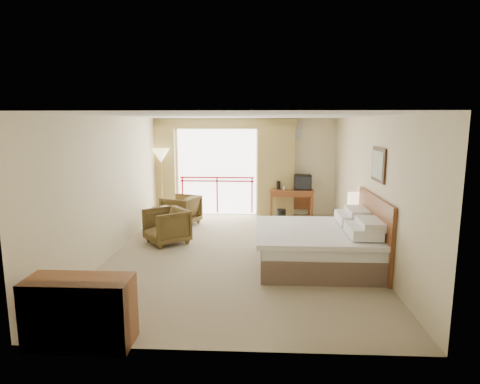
# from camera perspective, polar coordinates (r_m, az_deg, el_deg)

# --- Properties ---
(floor) EXTENTS (7.00, 7.00, 0.00)m
(floor) POSITION_cam_1_polar(r_m,az_deg,el_deg) (8.12, -0.12, -8.67)
(floor) COLOR gray
(floor) RESTS_ON ground
(ceiling) EXTENTS (7.00, 7.00, 0.00)m
(ceiling) POSITION_cam_1_polar(r_m,az_deg,el_deg) (7.70, -0.13, 10.76)
(ceiling) COLOR white
(ceiling) RESTS_ON wall_back
(wall_back) EXTENTS (5.00, 0.00, 5.00)m
(wall_back) POSITION_cam_1_polar(r_m,az_deg,el_deg) (11.26, 0.78, 3.59)
(wall_back) COLOR beige
(wall_back) RESTS_ON ground
(wall_front) EXTENTS (5.00, 0.00, 5.00)m
(wall_front) POSITION_cam_1_polar(r_m,az_deg,el_deg) (4.38, -2.45, -6.43)
(wall_front) COLOR beige
(wall_front) RESTS_ON ground
(wall_left) EXTENTS (0.00, 7.00, 7.00)m
(wall_left) POSITION_cam_1_polar(r_m,az_deg,el_deg) (8.30, -17.62, 0.88)
(wall_left) COLOR beige
(wall_left) RESTS_ON ground
(wall_right) EXTENTS (0.00, 7.00, 7.00)m
(wall_right) POSITION_cam_1_polar(r_m,az_deg,el_deg) (8.07, 17.91, 0.61)
(wall_right) COLOR beige
(wall_right) RESTS_ON ground
(balcony_door) EXTENTS (2.40, 0.00, 2.40)m
(balcony_door) POSITION_cam_1_polar(r_m,az_deg,el_deg) (11.32, -3.29, 2.83)
(balcony_door) COLOR white
(balcony_door) RESTS_ON wall_back
(balcony_railing) EXTENTS (2.09, 0.03, 1.02)m
(balcony_railing) POSITION_cam_1_polar(r_m,az_deg,el_deg) (11.35, -3.28, 0.88)
(balcony_railing) COLOR #AE0E13
(balcony_railing) RESTS_ON wall_back
(curtain_left) EXTENTS (1.00, 0.26, 2.50)m
(curtain_left) POSITION_cam_1_polar(r_m,az_deg,el_deg) (11.47, -11.59, 3.00)
(curtain_left) COLOR olive
(curtain_left) RESTS_ON wall_back
(curtain_right) EXTENTS (1.00, 0.26, 2.50)m
(curtain_right) POSITION_cam_1_polar(r_m,az_deg,el_deg) (11.13, 5.13, 2.95)
(curtain_right) COLOR olive
(curtain_right) RESTS_ON wall_back
(valance) EXTENTS (4.40, 0.22, 0.28)m
(valance) POSITION_cam_1_polar(r_m,az_deg,el_deg) (11.13, -3.41, 9.68)
(valance) COLOR olive
(valance) RESTS_ON wall_back
(hvac_vent) EXTENTS (0.50, 0.04, 0.50)m
(hvac_vent) POSITION_cam_1_polar(r_m,az_deg,el_deg) (11.20, 7.52, 8.60)
(hvac_vent) COLOR silver
(hvac_vent) RESTS_ON wall_back
(bed) EXTENTS (2.13, 2.06, 0.97)m
(bed) POSITION_cam_1_polar(r_m,az_deg,el_deg) (7.50, 11.23, -7.40)
(bed) COLOR brown
(bed) RESTS_ON floor
(headboard) EXTENTS (0.06, 2.10, 1.30)m
(headboard) POSITION_cam_1_polar(r_m,az_deg,el_deg) (7.63, 18.50, -5.30)
(headboard) COLOR #662F15
(headboard) RESTS_ON wall_right
(framed_art) EXTENTS (0.04, 0.72, 0.60)m
(framed_art) POSITION_cam_1_polar(r_m,az_deg,el_deg) (7.42, 19.09, 3.68)
(framed_art) COLOR black
(framed_art) RESTS_ON wall_right
(nightstand) EXTENTS (0.41, 0.48, 0.56)m
(nightstand) POSITION_cam_1_polar(r_m,az_deg,el_deg) (8.86, 15.89, -5.56)
(nightstand) COLOR #662F15
(nightstand) RESTS_ON floor
(table_lamp) EXTENTS (0.31, 0.31, 0.54)m
(table_lamp) POSITION_cam_1_polar(r_m,az_deg,el_deg) (8.75, 16.03, -1.03)
(table_lamp) COLOR tan
(table_lamp) RESTS_ON nightstand
(phone) EXTENTS (0.20, 0.16, 0.08)m
(phone) POSITION_cam_1_polar(r_m,az_deg,el_deg) (8.63, 15.89, -3.78)
(phone) COLOR black
(phone) RESTS_ON nightstand
(desk) EXTENTS (1.18, 0.57, 0.77)m
(desk) POSITION_cam_1_polar(r_m,az_deg,el_deg) (11.13, 7.25, -0.46)
(desk) COLOR #662F15
(desk) RESTS_ON floor
(tv) EXTENTS (0.46, 0.36, 0.42)m
(tv) POSITION_cam_1_polar(r_m,az_deg,el_deg) (11.04, 8.87, 1.39)
(tv) COLOR black
(tv) RESTS_ON desk
(coffee_maker) EXTENTS (0.13, 0.13, 0.23)m
(coffee_maker) POSITION_cam_1_polar(r_m,az_deg,el_deg) (11.01, 5.49, 0.96)
(coffee_maker) COLOR black
(coffee_maker) RESTS_ON desk
(cup) EXTENTS (0.09, 0.09, 0.11)m
(cup) POSITION_cam_1_polar(r_m,az_deg,el_deg) (10.98, 6.28, 0.58)
(cup) COLOR white
(cup) RESTS_ON desk
(wastebasket) EXTENTS (0.29, 0.29, 0.31)m
(wastebasket) POSITION_cam_1_polar(r_m,az_deg,el_deg) (10.71, 5.88, -3.28)
(wastebasket) COLOR black
(wastebasket) RESTS_ON floor
(armchair_far) EXTENTS (1.06, 1.04, 0.75)m
(armchair_far) POSITION_cam_1_polar(r_m,az_deg,el_deg) (10.43, -8.35, -4.56)
(armchair_far) COLOR #453519
(armchair_far) RESTS_ON floor
(armchair_near) EXTENTS (1.15, 1.14, 0.75)m
(armchair_near) POSITION_cam_1_polar(r_m,az_deg,el_deg) (8.91, -10.32, -7.14)
(armchair_near) COLOR #453519
(armchair_near) RESTS_ON floor
(side_table) EXTENTS (0.53, 0.53, 0.58)m
(side_table) POSITION_cam_1_polar(r_m,az_deg,el_deg) (9.73, -11.02, -3.30)
(side_table) COLOR black
(side_table) RESTS_ON floor
(book) EXTENTS (0.27, 0.29, 0.02)m
(book) POSITION_cam_1_polar(r_m,az_deg,el_deg) (9.69, -11.06, -2.23)
(book) COLOR white
(book) RESTS_ON side_table
(floor_lamp) EXTENTS (0.48, 0.48, 1.88)m
(floor_lamp) POSITION_cam_1_polar(r_m,az_deg,el_deg) (11.16, -11.19, 4.74)
(floor_lamp) COLOR tan
(floor_lamp) RESTS_ON floor
(dresser) EXTENTS (1.22, 0.52, 0.81)m
(dresser) POSITION_cam_1_polar(r_m,az_deg,el_deg) (5.21, -21.83, -15.54)
(dresser) COLOR #662F15
(dresser) RESTS_ON floor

